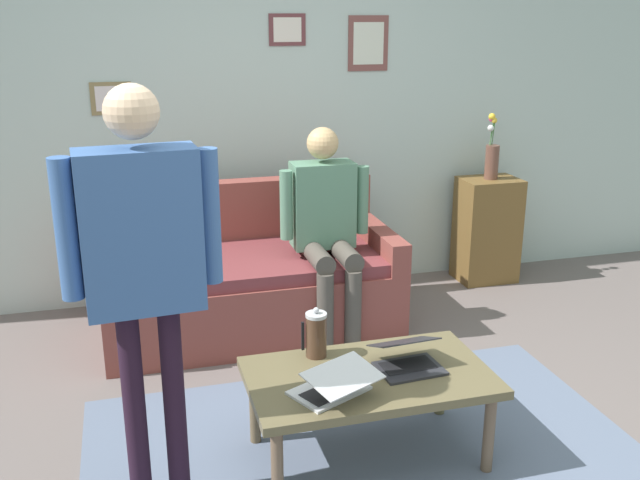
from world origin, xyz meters
name	(u,v)px	position (x,y,z in m)	size (l,w,h in m)	color
ground_plane	(362,455)	(0.00, 0.00, 0.00)	(7.68, 7.68, 0.00)	#685C5A
area_rug	(375,467)	(-0.02, 0.11, 0.00)	(2.51, 1.85, 0.01)	slate
back_wall	(261,101)	(0.00, -2.20, 1.35)	(7.04, 0.11, 2.70)	#B5C6C1
couch	(249,281)	(0.23, -1.54, 0.31)	(1.78, 0.90, 0.88)	brown
coffee_table	(369,383)	(-0.02, 0.01, 0.37)	(1.07, 0.62, 0.42)	brown
laptop_left	(334,385)	(0.18, 0.14, 0.46)	(0.40, 0.39, 0.13)	silver
laptop_center	(407,359)	(-0.21, 0.00, 0.46)	(0.30, 0.28, 0.14)	#28282D
french_press	(316,334)	(0.16, -0.22, 0.52)	(0.12, 0.10, 0.24)	#4C3323
side_shelf	(487,230)	(-1.62, -1.91, 0.39)	(0.42, 0.32, 0.77)	brown
flower_vase	(492,156)	(-1.62, -1.91, 0.94)	(0.10, 0.11, 0.47)	brown
person_standing	(142,251)	(0.89, 0.07, 1.08)	(0.59, 0.22, 1.69)	black
person_seated	(326,221)	(-0.21, -1.31, 0.73)	(0.55, 0.51, 1.28)	#4A433B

